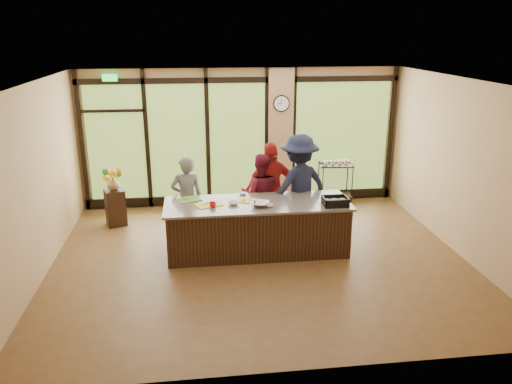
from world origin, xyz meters
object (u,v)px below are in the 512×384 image
object	(u,v)px
cook_right	(299,186)
roasting_pan	(335,203)
bar_cart	(335,178)
cook_left	(187,199)
island_base	(257,228)
flower_stand	(116,207)

from	to	relation	value
cook_right	roasting_pan	xyz separation A→B (m)	(0.43, -0.98, -0.02)
cook_right	bar_cart	size ratio (longest dim) A/B	1.94
cook_left	bar_cart	world-z (taller)	cook_left
roasting_pan	island_base	bearing A→B (deg)	168.30
cook_left	cook_right	distance (m)	2.09
island_base	roasting_pan	distance (m)	1.43
island_base	roasting_pan	xyz separation A→B (m)	(1.30, -0.30, 0.52)
bar_cart	roasting_pan	bearing A→B (deg)	-100.68
cook_right	flower_stand	bearing A→B (deg)	-37.96
island_base	roasting_pan	world-z (taller)	roasting_pan
cook_left	roasting_pan	world-z (taller)	cook_left
cook_right	bar_cart	distance (m)	2.09
flower_stand	bar_cart	world-z (taller)	bar_cart
cook_left	roasting_pan	xyz separation A→B (m)	(2.51, -1.02, 0.16)
island_base	cook_left	xyz separation A→B (m)	(-1.21, 0.72, 0.36)
island_base	flower_stand	bearing A→B (deg)	148.50
island_base	roasting_pan	size ratio (longest dim) A/B	7.44
cook_left	bar_cart	size ratio (longest dim) A/B	1.59
island_base	bar_cart	world-z (taller)	bar_cart
roasting_pan	flower_stand	distance (m)	4.44
island_base	flower_stand	world-z (taller)	island_base
cook_right	island_base	bearing A→B (deg)	15.32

